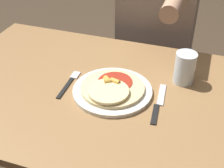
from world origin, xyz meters
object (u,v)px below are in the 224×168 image
pizza (111,89)px  fork (70,82)px  plate (112,92)px  person_diner (157,22)px  dining_table (106,114)px  drinking_glass (185,68)px  knife (158,104)px

pizza → fork: 0.17m
pizza → fork: pizza is taller
plate → person_diner: person_diner is taller
dining_table → fork: bearing=178.7°
dining_table → person_diner: person_diner is taller
fork → person_diner: (0.20, 0.60, 0.01)m
plate → drinking_glass: bearing=34.1°
dining_table → drinking_glass: drinking_glass is taller
knife → person_diner: (-0.14, 0.62, 0.01)m
dining_table → pizza: (0.03, -0.01, 0.13)m
knife → person_diner: bearing=102.5°
drinking_glass → person_diner: person_diner is taller
fork → knife: 0.34m
dining_table → knife: size_ratio=5.71×
dining_table → knife: (0.19, -0.01, 0.11)m
pizza → drinking_glass: bearing=35.0°
fork → drinking_glass: size_ratio=1.47×
plate → knife: plate is taller
knife → fork: bearing=177.0°
knife → person_diner: 0.63m
dining_table → plate: 0.12m
pizza → person_diner: size_ratio=0.18×
pizza → person_diner: bearing=87.0°
dining_table → pizza: pizza is taller
pizza → person_diner: person_diner is taller
drinking_glass → person_diner: bearing=113.2°
knife → drinking_glass: (0.06, 0.16, 0.06)m
drinking_glass → knife: bearing=-109.6°
dining_table → pizza: bearing=-22.8°
dining_table → plate: size_ratio=4.47×
dining_table → fork: size_ratio=7.20×
pizza → knife: pizza is taller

